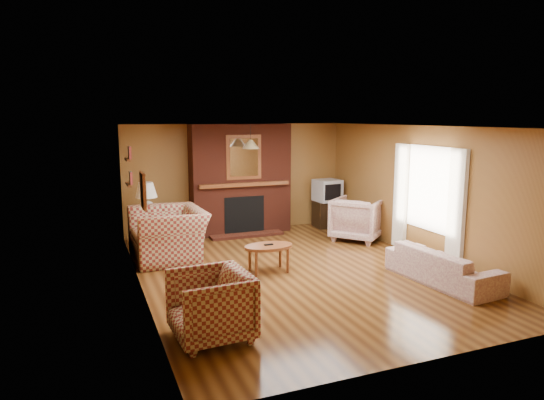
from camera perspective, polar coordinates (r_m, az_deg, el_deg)
name	(u,v)px	position (r m, az deg, el deg)	size (l,w,h in m)	color
floor	(296,272)	(8.19, 2.88, -8.40)	(6.50, 6.50, 0.00)	#41230D
ceiling	(298,127)	(7.79, 3.03, 8.62)	(6.50, 6.50, 0.00)	silver
wall_back	(237,178)	(10.91, -4.13, 2.62)	(6.50, 6.50, 0.00)	olive
wall_front	(430,252)	(5.19, 18.05, -5.85)	(6.50, 6.50, 0.00)	olive
wall_left	(139,212)	(7.25, -15.35, -1.35)	(6.50, 6.50, 0.00)	olive
wall_right	(422,192)	(9.21, 17.26, 0.88)	(6.50, 6.50, 0.00)	olive
fireplace	(241,180)	(10.66, -3.70, 2.36)	(2.20, 0.82, 2.40)	#4E1C11
window_right	(427,198)	(9.04, 17.79, 0.22)	(0.10, 1.85, 2.00)	beige
bookshelf	(129,167)	(9.06, -16.46, 3.75)	(0.09, 0.55, 0.71)	brown
botanical_print	(143,191)	(6.90, -14.92, 1.07)	(0.05, 0.40, 0.50)	brown
pendant_light	(251,144)	(9.94, -2.54, 6.57)	(0.36, 0.36, 0.48)	black
plaid_loveseat	(168,234)	(8.99, -12.11, -3.93)	(1.41, 1.24, 0.92)	maroon
plaid_armchair	(210,306)	(5.76, -7.25, -12.23)	(0.86, 0.89, 0.81)	maroon
floral_sofa	(443,265)	(8.05, 19.43, -7.27)	(1.86, 0.73, 0.54)	beige
floral_armchair	(357,219)	(10.30, 10.02, -2.20)	(0.95, 0.98, 0.89)	beige
coffee_table	(269,249)	(8.05, -0.39, -5.76)	(0.82, 0.51, 0.48)	brown
side_table	(148,233)	(9.86, -14.39, -3.73)	(0.46, 0.46, 0.61)	brown
table_lamp	(146,198)	(9.73, -14.56, 0.22)	(0.42, 0.42, 0.69)	white
tv_stand	(327,214)	(11.43, 6.47, -1.63)	(0.56, 0.51, 0.61)	black
crt_tv	(327,190)	(11.33, 6.53, 1.13)	(0.59, 0.59, 0.50)	#B0B3B8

